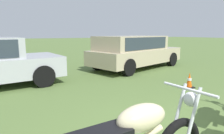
# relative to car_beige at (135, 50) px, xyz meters

# --- Properties ---
(car_beige) EXTENTS (4.92, 3.09, 1.43)m
(car_beige) POSITION_rel_car_beige_xyz_m (0.00, 0.00, 0.00)
(car_beige) COLOR #BCAD8C
(car_beige) RESTS_ON ground
(traffic_cone) EXTENTS (0.25, 0.25, 0.45)m
(traffic_cone) POSITION_rel_car_beige_xyz_m (-0.39, -3.39, -0.63)
(traffic_cone) COLOR #EA590F
(traffic_cone) RESTS_ON ground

